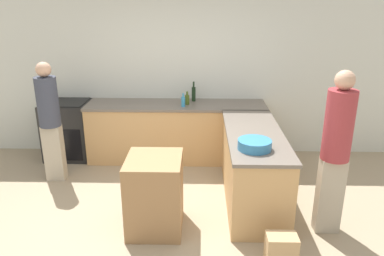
{
  "coord_description": "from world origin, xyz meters",
  "views": [
    {
      "loc": [
        0.39,
        -3.64,
        2.48
      ],
      "look_at": [
        0.28,
        0.7,
        0.97
      ],
      "focal_mm": 35.0,
      "sensor_mm": 36.0,
      "label": 1
    }
  ],
  "objects_px": {
    "wine_bottle_dark": "(194,93)",
    "paper_bag": "(281,250)",
    "person_at_peninsula": "(336,147)",
    "island_table": "(155,194)",
    "mixing_bowl": "(255,145)",
    "range_oven": "(68,130)",
    "olive_oil_bottle": "(187,99)",
    "person_by_range": "(50,117)",
    "dish_soap_bottle": "(183,101)"
  },
  "relations": [
    {
      "from": "island_table",
      "to": "mixing_bowl",
      "type": "xyz_separation_m",
      "value": [
        1.09,
        0.13,
        0.55
      ]
    },
    {
      "from": "person_at_peninsula",
      "to": "paper_bag",
      "type": "distance_m",
      "value": 1.21
    },
    {
      "from": "mixing_bowl",
      "to": "wine_bottle_dark",
      "type": "bearing_deg",
      "value": 109.39
    },
    {
      "from": "mixing_bowl",
      "to": "person_at_peninsula",
      "type": "distance_m",
      "value": 0.84
    },
    {
      "from": "range_oven",
      "to": "olive_oil_bottle",
      "type": "distance_m",
      "value": 2.0
    },
    {
      "from": "mixing_bowl",
      "to": "person_at_peninsula",
      "type": "bearing_deg",
      "value": -8.99
    },
    {
      "from": "person_at_peninsula",
      "to": "paper_bag",
      "type": "relative_size",
      "value": 5.44
    },
    {
      "from": "range_oven",
      "to": "paper_bag",
      "type": "distance_m",
      "value": 3.92
    },
    {
      "from": "range_oven",
      "to": "wine_bottle_dark",
      "type": "height_order",
      "value": "wine_bottle_dark"
    },
    {
      "from": "range_oven",
      "to": "mixing_bowl",
      "type": "bearing_deg",
      "value": -34.16
    },
    {
      "from": "range_oven",
      "to": "person_at_peninsula",
      "type": "bearing_deg",
      "value": -29.13
    },
    {
      "from": "wine_bottle_dark",
      "to": "paper_bag",
      "type": "xyz_separation_m",
      "value": [
        0.9,
        -2.74,
        -0.88
      ]
    },
    {
      "from": "range_oven",
      "to": "person_at_peninsula",
      "type": "xyz_separation_m",
      "value": [
        3.55,
        -1.98,
        0.54
      ]
    },
    {
      "from": "person_at_peninsula",
      "to": "dish_soap_bottle",
      "type": "bearing_deg",
      "value": 133.09
    },
    {
      "from": "person_at_peninsula",
      "to": "range_oven",
      "type": "bearing_deg",
      "value": 150.87
    },
    {
      "from": "wine_bottle_dark",
      "to": "person_by_range",
      "type": "relative_size",
      "value": 0.18
    },
    {
      "from": "range_oven",
      "to": "mixing_bowl",
      "type": "xyz_separation_m",
      "value": [
        2.73,
        -1.85,
        0.51
      ]
    },
    {
      "from": "island_table",
      "to": "mixing_bowl",
      "type": "height_order",
      "value": "mixing_bowl"
    },
    {
      "from": "range_oven",
      "to": "olive_oil_bottle",
      "type": "bearing_deg",
      "value": -1.47
    },
    {
      "from": "mixing_bowl",
      "to": "dish_soap_bottle",
      "type": "height_order",
      "value": "dish_soap_bottle"
    },
    {
      "from": "wine_bottle_dark",
      "to": "olive_oil_bottle",
      "type": "bearing_deg",
      "value": -116.41
    },
    {
      "from": "mixing_bowl",
      "to": "dish_soap_bottle",
      "type": "relative_size",
      "value": 1.78
    },
    {
      "from": "mixing_bowl",
      "to": "olive_oil_bottle",
      "type": "xyz_separation_m",
      "value": [
        -0.8,
        1.8,
        0.03
      ]
    },
    {
      "from": "mixing_bowl",
      "to": "person_by_range",
      "type": "distance_m",
      "value": 2.85
    },
    {
      "from": "dish_soap_bottle",
      "to": "person_by_range",
      "type": "distance_m",
      "value": 1.91
    },
    {
      "from": "wine_bottle_dark",
      "to": "paper_bag",
      "type": "bearing_deg",
      "value": -71.72
    },
    {
      "from": "mixing_bowl",
      "to": "paper_bag",
      "type": "height_order",
      "value": "mixing_bowl"
    },
    {
      "from": "island_table",
      "to": "olive_oil_bottle",
      "type": "bearing_deg",
      "value": 81.45
    },
    {
      "from": "mixing_bowl",
      "to": "person_at_peninsula",
      "type": "relative_size",
      "value": 0.2
    },
    {
      "from": "mixing_bowl",
      "to": "wine_bottle_dark",
      "type": "height_order",
      "value": "wine_bottle_dark"
    },
    {
      "from": "wine_bottle_dark",
      "to": "dish_soap_bottle",
      "type": "relative_size",
      "value": 1.51
    },
    {
      "from": "dish_soap_bottle",
      "to": "paper_bag",
      "type": "distance_m",
      "value": 2.76
    },
    {
      "from": "paper_bag",
      "to": "person_at_peninsula",
      "type": "bearing_deg",
      "value": 44.26
    },
    {
      "from": "person_by_range",
      "to": "olive_oil_bottle",
      "type": "bearing_deg",
      "value": 22.38
    },
    {
      "from": "wine_bottle_dark",
      "to": "person_at_peninsula",
      "type": "bearing_deg",
      "value": -54.26
    },
    {
      "from": "wine_bottle_dark",
      "to": "person_by_range",
      "type": "distance_m",
      "value": 2.18
    },
    {
      "from": "island_table",
      "to": "wine_bottle_dark",
      "type": "xyz_separation_m",
      "value": [
        0.39,
        2.12,
        0.62
      ]
    },
    {
      "from": "island_table",
      "to": "paper_bag",
      "type": "xyz_separation_m",
      "value": [
        1.29,
        -0.61,
        -0.26
      ]
    },
    {
      "from": "person_by_range",
      "to": "person_at_peninsula",
      "type": "xyz_separation_m",
      "value": [
        3.48,
        -1.17,
        0.07
      ]
    },
    {
      "from": "olive_oil_bottle",
      "to": "person_at_peninsula",
      "type": "bearing_deg",
      "value": -49.89
    },
    {
      "from": "island_table",
      "to": "paper_bag",
      "type": "height_order",
      "value": "island_table"
    },
    {
      "from": "olive_oil_bottle",
      "to": "dish_soap_bottle",
      "type": "bearing_deg",
      "value": -112.25
    },
    {
      "from": "range_oven",
      "to": "wine_bottle_dark",
      "type": "bearing_deg",
      "value": 4.11
    },
    {
      "from": "island_table",
      "to": "person_at_peninsula",
      "type": "relative_size",
      "value": 0.47
    },
    {
      "from": "wine_bottle_dark",
      "to": "olive_oil_bottle",
      "type": "xyz_separation_m",
      "value": [
        -0.1,
        -0.2,
        -0.04
      ]
    },
    {
      "from": "wine_bottle_dark",
      "to": "dish_soap_bottle",
      "type": "height_order",
      "value": "wine_bottle_dark"
    },
    {
      "from": "wine_bottle_dark",
      "to": "dish_soap_bottle",
      "type": "xyz_separation_m",
      "value": [
        -0.15,
        -0.33,
        -0.04
      ]
    },
    {
      "from": "person_by_range",
      "to": "paper_bag",
      "type": "height_order",
      "value": "person_by_range"
    },
    {
      "from": "person_by_range",
      "to": "island_table",
      "type": "bearing_deg",
      "value": -36.67
    },
    {
      "from": "island_table",
      "to": "person_by_range",
      "type": "distance_m",
      "value": 2.02
    }
  ]
}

